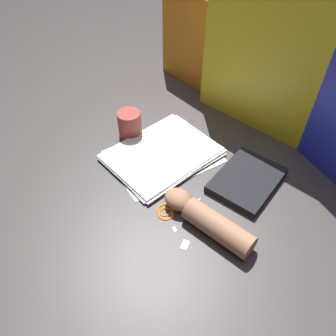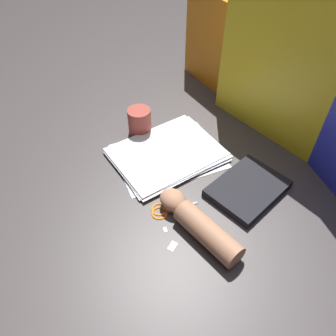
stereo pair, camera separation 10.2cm
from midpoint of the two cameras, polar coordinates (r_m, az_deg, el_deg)
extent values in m
plane|color=#3D3838|center=(1.05, -2.55, -3.37)|extent=(6.00, 6.00, 0.00)
cube|color=orange|center=(1.34, 6.76, 18.54)|extent=(0.67, 0.06, 0.37)
cube|color=yellow|center=(1.15, 16.95, 15.85)|extent=(0.62, 0.13, 0.51)
cube|color=white|center=(1.15, -3.32, 2.01)|extent=(0.28, 0.36, 0.00)
cube|color=white|center=(1.14, -3.37, 2.10)|extent=(0.31, 0.38, 0.00)
cube|color=white|center=(1.14, -3.47, 2.16)|extent=(0.28, 0.36, 0.00)
cube|color=white|center=(1.14, -3.57, 2.16)|extent=(0.30, 0.38, 0.00)
cube|color=white|center=(1.14, -3.33, 2.57)|extent=(0.29, 0.37, 0.00)
cube|color=white|center=(1.14, -3.74, 2.70)|extent=(0.30, 0.38, 0.00)
cube|color=black|center=(1.07, 10.95, -2.20)|extent=(0.23, 0.27, 0.03)
sphere|color=silver|center=(0.98, -1.89, -7.41)|extent=(0.01, 0.01, 0.01)
cylinder|color=silver|center=(1.00, 0.53, -6.44)|extent=(0.02, 0.09, 0.01)
torus|color=orange|center=(0.98, -3.41, -8.01)|extent=(0.06, 0.06, 0.01)
cylinder|color=silver|center=(0.98, 0.84, -7.49)|extent=(0.07, 0.08, 0.01)
torus|color=orange|center=(0.99, -3.56, -7.35)|extent=(0.07, 0.07, 0.01)
cylinder|color=#A87556|center=(0.92, 5.74, -10.31)|extent=(0.22, 0.11, 0.07)
ellipsoid|color=#A87556|center=(0.97, -1.23, -5.60)|extent=(0.10, 0.09, 0.05)
cube|color=white|center=(0.92, -0.27, -13.40)|extent=(0.03, 0.04, 0.00)
cube|color=white|center=(0.95, -1.97, -10.78)|extent=(0.02, 0.01, 0.00)
cylinder|color=#99382D|center=(1.22, -9.09, 7.44)|extent=(0.09, 0.09, 0.10)
camera|label=1|loc=(0.05, -92.87, -2.90)|focal=35.00mm
camera|label=2|loc=(0.05, 87.13, 2.90)|focal=35.00mm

